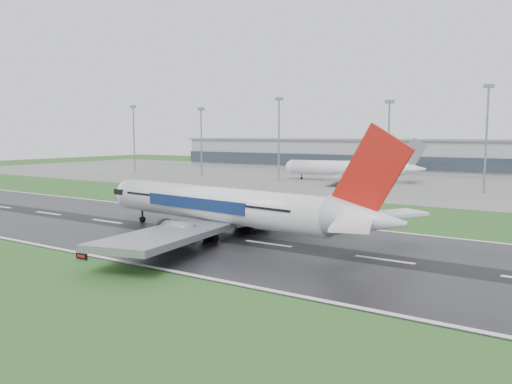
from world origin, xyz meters
The scene contains 12 objects.
ground centered at (0.00, 0.00, 0.00)m, with size 520.00×520.00×0.00m, color #24531E.
runway centered at (0.00, 0.00, 0.05)m, with size 400.00×45.00×0.10m, color black.
apron centered at (0.00, 125.00, 0.04)m, with size 400.00×130.00×0.08m, color slate.
terminal centered at (0.00, 185.00, 7.50)m, with size 240.00×36.00×15.00m, color gray.
main_airliner centered at (32.09, 0.80, 9.54)m, with size 63.94×60.90×18.88m, color white, non-canonical shape.
parked_airliner centered at (4.93, 115.08, 8.16)m, with size 55.11×51.31×16.15m, color white, non-canonical shape.
runway_sign centered at (23.08, -24.30, 0.52)m, with size 2.30×0.26×1.04m, color black, non-canonical shape.
floodmast_0 centered at (-97.84, 100.00, 15.20)m, with size 0.64×0.64×30.39m, color gray.
floodmast_1 centered at (-56.95, 100.00, 14.14)m, with size 0.64×0.64×28.29m, color gray.
floodmast_2 centered at (-18.30, 100.00, 15.55)m, with size 0.64×0.64×31.10m, color gray.
floodmast_3 centered at (25.17, 100.00, 14.26)m, with size 0.64×0.64×28.51m, color gray.
floodmast_4 centered at (55.98, 100.00, 16.09)m, with size 0.64×0.64×32.18m, color gray.
Camera 1 is at (85.13, -71.74, 18.31)m, focal length 36.28 mm.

